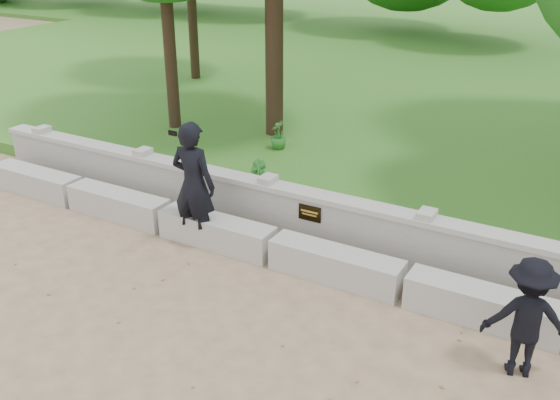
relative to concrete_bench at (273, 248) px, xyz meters
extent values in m
plane|color=tan|center=(0.00, -1.90, -0.22)|extent=(80.00, 80.00, 0.00)
cube|color=#396324|center=(0.00, 12.10, -0.10)|extent=(40.00, 22.00, 0.25)
cube|color=#B6B4AC|center=(-5.00, 0.00, 0.00)|extent=(1.90, 0.45, 0.45)
cube|color=#B6B4AC|center=(-3.00, 0.00, 0.00)|extent=(1.90, 0.45, 0.45)
cube|color=#B6B4AC|center=(-1.00, 0.00, 0.00)|extent=(1.90, 0.45, 0.45)
cube|color=#B6B4AC|center=(1.00, 0.00, 0.00)|extent=(1.90, 0.45, 0.45)
cube|color=#B6B4AC|center=(3.00, 0.00, 0.00)|extent=(1.90, 0.45, 0.45)
cube|color=#ABA9A2|center=(0.00, 0.70, 0.18)|extent=(12.50, 0.25, 0.82)
cube|color=#B6B4AC|center=(0.00, 0.70, 0.64)|extent=(12.50, 0.35, 0.08)
cube|color=black|center=(0.30, 0.56, 0.40)|extent=(0.36, 0.02, 0.24)
imported|color=black|center=(-1.31, -0.10, 0.75)|extent=(0.73, 0.50, 1.96)
cube|color=black|center=(-1.31, -0.49, 1.67)|extent=(0.14, 0.03, 0.07)
imported|color=black|center=(3.58, -0.75, 0.48)|extent=(1.02, 0.78, 1.40)
cylinder|color=#382619|center=(-7.42, 8.02, 2.02)|extent=(0.27, 0.27, 3.99)
cylinder|color=#382619|center=(-4.89, 3.87, 2.03)|extent=(0.27, 0.27, 4.02)
cylinder|color=#382619|center=(-2.65, 4.56, 2.87)|extent=(0.38, 0.38, 5.70)
imported|color=#2A7126|center=(-2.66, 1.40, 0.33)|extent=(0.38, 0.32, 0.61)
imported|color=#2A7126|center=(-1.13, 1.40, 0.35)|extent=(0.46, 0.45, 0.65)
imported|color=#2A7126|center=(-2.06, 3.72, 0.33)|extent=(0.43, 0.45, 0.60)
camera|label=1|loc=(4.07, -6.86, 4.33)|focal=40.00mm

